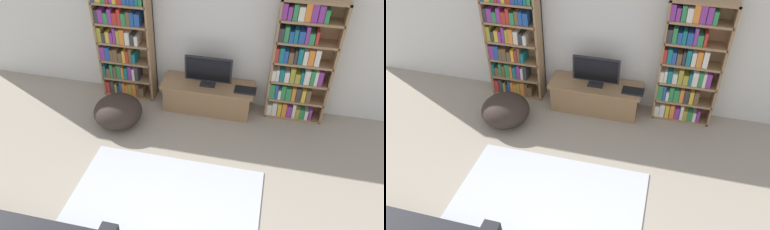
# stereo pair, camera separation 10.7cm
# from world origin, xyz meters

# --- Properties ---
(wall_back) EXTENTS (8.80, 0.06, 2.60)m
(wall_back) POSITION_xyz_m (0.00, 4.23, 1.30)
(wall_back) COLOR silver
(wall_back) RESTS_ON ground_plane
(bookshelf_left) EXTENTS (0.90, 0.30, 1.99)m
(bookshelf_left) POSITION_xyz_m (-1.42, 4.05, 1.00)
(bookshelf_left) COLOR #93704C
(bookshelf_left) RESTS_ON ground_plane
(bookshelf_right) EXTENTS (0.90, 0.30, 1.99)m
(bookshelf_right) POSITION_xyz_m (1.37, 4.05, 0.97)
(bookshelf_right) COLOR #93704C
(bookshelf_right) RESTS_ON ground_plane
(tv_stand) EXTENTS (1.49, 0.53, 0.48)m
(tv_stand) POSITION_xyz_m (0.02, 3.91, 0.24)
(tv_stand) COLOR #8E6B47
(tv_stand) RESTS_ON ground_plane
(television) EXTENTS (0.75, 0.16, 0.50)m
(television) POSITION_xyz_m (0.02, 3.89, 0.75)
(television) COLOR black
(television) RESTS_ON tv_stand
(laptop) EXTENTS (0.35, 0.21, 0.03)m
(laptop) POSITION_xyz_m (0.63, 3.85, 0.49)
(laptop) COLOR #28282D
(laptop) RESTS_ON tv_stand
(area_rug) EXTENTS (2.41, 1.81, 0.02)m
(area_rug) POSITION_xyz_m (-0.14, 1.72, 0.01)
(area_rug) COLOR #B2B7C1
(area_rug) RESTS_ON ground_plane
(beanbag_ottoman) EXTENTS (0.76, 0.76, 0.48)m
(beanbag_ottoman) POSITION_xyz_m (-1.27, 3.20, 0.24)
(beanbag_ottoman) COLOR #2D231E
(beanbag_ottoman) RESTS_ON ground_plane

